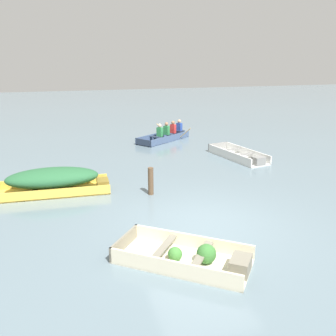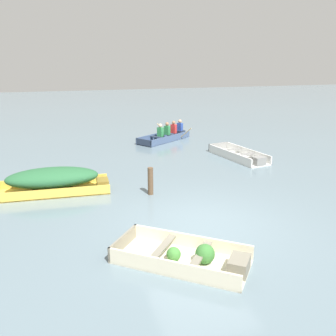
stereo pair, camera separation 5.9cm
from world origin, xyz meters
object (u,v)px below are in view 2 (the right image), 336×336
at_px(dinghy_cream_foreground, 189,257).
at_px(skiff_yellow_near_moored, 53,179).
at_px(skiff_white_mid_moored, 240,156).
at_px(rowboat_slate_blue_with_crew, 167,135).
at_px(mooring_post, 150,181).

xyz_separation_m(dinghy_cream_foreground, skiff_yellow_near_moored, (-2.60, 5.09, 0.28)).
bearing_deg(skiff_white_mid_moored, skiff_yellow_near_moored, -164.98).
bearing_deg(rowboat_slate_blue_with_crew, skiff_yellow_near_moored, -130.90).
bearing_deg(skiff_white_mid_moored, rowboat_slate_blue_with_crew, 113.19).
bearing_deg(dinghy_cream_foreground, rowboat_slate_blue_with_crew, 75.93).
height_order(dinghy_cream_foreground, skiff_white_mid_moored, dinghy_cream_foreground).
bearing_deg(rowboat_slate_blue_with_crew, dinghy_cream_foreground, -104.07).
distance_m(skiff_yellow_near_moored, mooring_post, 2.98).
height_order(skiff_yellow_near_moored, skiff_white_mid_moored, skiff_yellow_near_moored).
height_order(skiff_white_mid_moored, rowboat_slate_blue_with_crew, rowboat_slate_blue_with_crew).
xyz_separation_m(rowboat_slate_blue_with_crew, mooring_post, (-2.65, -7.31, 0.19)).
distance_m(skiff_white_mid_moored, rowboat_slate_blue_with_crew, 4.72).
bearing_deg(mooring_post, rowboat_slate_blue_with_crew, 70.08).
height_order(skiff_yellow_near_moored, mooring_post, mooring_post).
bearing_deg(skiff_yellow_near_moored, rowboat_slate_blue_with_crew, 49.10).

